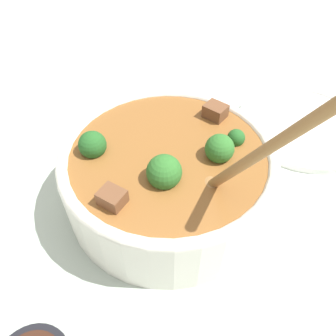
# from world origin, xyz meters

# --- Properties ---
(ground_plane) EXTENTS (4.00, 4.00, 0.00)m
(ground_plane) POSITION_xyz_m (0.00, 0.00, 0.00)
(ground_plane) COLOR #ADBCAD
(stew_bowl) EXTENTS (0.30, 0.29, 0.27)m
(stew_bowl) POSITION_xyz_m (-0.00, -0.00, 0.06)
(stew_bowl) COLOR white
(stew_bowl) RESTS_ON ground_plane
(empty_plate) EXTENTS (0.24, 0.24, 0.02)m
(empty_plate) POSITION_xyz_m (0.10, -0.29, 0.01)
(empty_plate) COLOR white
(empty_plate) RESTS_ON ground_plane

